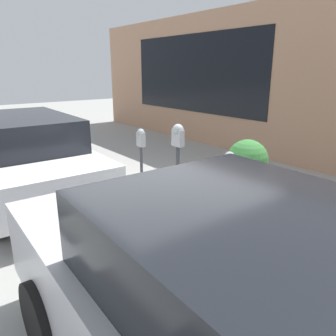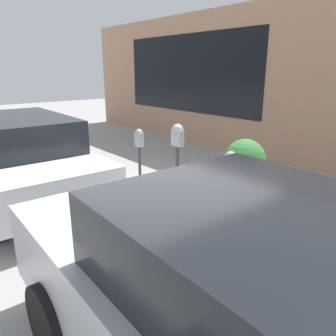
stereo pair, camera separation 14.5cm
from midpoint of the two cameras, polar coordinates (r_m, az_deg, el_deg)
ground_plane at (r=5.03m, az=-1.54°, el=-9.95°), size 40.00×40.00×0.00m
curb_strip at (r=4.98m, az=-2.28°, el=-10.01°), size 19.00×0.16×0.04m
building_facade at (r=8.06m, az=24.84°, el=13.05°), size 19.00×0.17×3.86m
parking_meter_nearest at (r=4.21m, az=9.63°, el=-2.82°), size 0.16×0.13×1.30m
parking_meter_second at (r=4.83m, az=0.80°, el=3.16°), size 0.19×0.17×1.51m
parking_meter_middle at (r=5.60m, az=-5.76°, el=3.35°), size 0.16×0.13×1.31m
planter_box at (r=5.96m, az=12.35°, el=-1.80°), size 1.70×1.06×1.11m
parked_car_front at (r=2.19m, az=16.51°, el=-25.47°), size 4.55×1.89×1.55m
parked_car_middle at (r=6.49m, az=-25.17°, el=2.15°), size 4.73×1.87×1.49m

